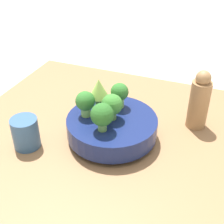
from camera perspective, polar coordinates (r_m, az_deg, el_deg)
name	(u,v)px	position (r m, az deg, el deg)	size (l,w,h in m)	color
ground_plane	(124,148)	(0.87, 2.29, -6.62)	(6.00, 6.00, 0.00)	beige
table	(125,142)	(0.86, 2.32, -5.57)	(0.91, 0.73, 0.04)	olive
bowl	(112,127)	(0.82, 0.00, -2.72)	(0.24, 0.24, 0.06)	navy
broccoli_floret_front	(120,93)	(0.83, 1.39, 3.44)	(0.05, 0.05, 0.07)	#7AB256
broccoli_floret_center	(112,105)	(0.78, 0.00, 1.26)	(0.05, 0.05, 0.07)	#609347
romanesco_piece_near	(99,90)	(0.81, -2.42, 4.09)	(0.05, 0.05, 0.09)	#6BA34C
broccoli_floret_right	(85,102)	(0.80, -4.90, 1.81)	(0.05, 0.05, 0.07)	#7AB256
broccoli_floret_back	(102,115)	(0.74, -1.82, -0.61)	(0.06, 0.06, 0.07)	#609347
cup	(26,133)	(0.82, -15.52, -3.69)	(0.07, 0.07, 0.08)	#33567F
pepper_mill	(199,101)	(0.87, 15.67, 1.94)	(0.05, 0.05, 0.17)	#997047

